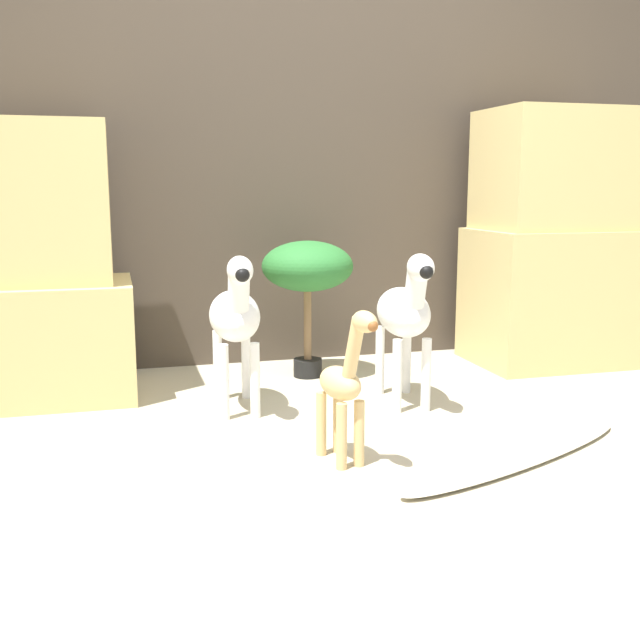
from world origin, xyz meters
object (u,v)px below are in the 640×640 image
giraffe_figurine (344,385)px  surfboard (517,455)px  zebra_right (405,312)px  potted_palm_front (307,270)px  zebra_left (235,315)px

giraffe_figurine → surfboard: giraffe_figurine is taller
surfboard → zebra_right: bearing=99.9°
zebra_right → potted_palm_front: (-0.28, 0.58, 0.12)m
zebra_left → potted_palm_front: (0.43, 0.48, 0.12)m
zebra_left → giraffe_figurine: 0.76m
giraffe_figurine → surfboard: (0.59, -0.14, -0.26)m
zebra_right → giraffe_figurine: (-0.46, -0.60, -0.13)m
zebra_right → potted_palm_front: size_ratio=1.00×
zebra_right → potted_palm_front: same height
potted_palm_front → giraffe_figurine: bearing=-98.5°
zebra_right → surfboard: size_ratio=0.60×
zebra_left → giraffe_figurine: bearing=-70.0°
zebra_right → surfboard: bearing=-80.1°
surfboard → giraffe_figurine: bearing=166.9°
zebra_left → surfboard: zebra_left is taller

